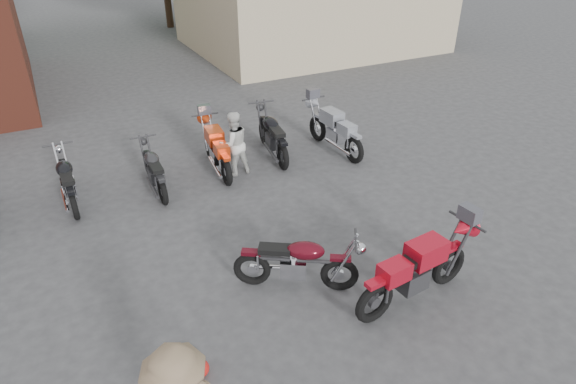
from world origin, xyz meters
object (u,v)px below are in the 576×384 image
row_bike_5 (272,133)px  row_bike_6 (334,128)px  vintage_motorcycle (298,259)px  row_bike_2 (67,179)px  row_bike_3 (154,168)px  sportbike (418,268)px  row_bike_4 (216,147)px  helmet (200,368)px  person_light (234,144)px

row_bike_5 → row_bike_6: 1.57m
vintage_motorcycle → row_bike_2: vintage_motorcycle is taller
vintage_motorcycle → row_bike_3: bearing=139.2°
row_bike_2 → row_bike_3: size_ratio=1.05×
sportbike → row_bike_5: sportbike is taller
row_bike_2 → row_bike_4: bearing=-91.2°
helmet → row_bike_5: 6.69m
sportbike → row_bike_2: sportbike is taller
row_bike_4 → row_bike_6: bearing=-91.4°
row_bike_6 → helmet: bearing=130.3°
helmet → row_bike_2: row_bike_2 is taller
row_bike_2 → row_bike_5: bearing=-89.6°
row_bike_2 → row_bike_3: bearing=-100.4°
sportbike → row_bike_5: 5.70m
sportbike → helmet: sportbike is taller
row_bike_2 → row_bike_5: (4.71, 0.09, 0.06)m
sportbike → row_bike_2: size_ratio=1.14×
helmet → row_bike_6: bearing=44.2°
person_light → row_bike_5: person_light is taller
row_bike_3 → sportbike: bearing=-151.8°
vintage_motorcycle → row_bike_2: 5.39m
person_light → row_bike_5: 1.29m
row_bike_5 → person_light: bearing=119.6°
row_bike_4 → row_bike_5: size_ratio=0.98×
sportbike → row_bike_4: size_ratio=1.06×
row_bike_3 → row_bike_4: 1.54m
row_bike_6 → row_bike_5: bearing=69.3°
person_light → row_bike_2: person_light is taller
sportbike → person_light: person_light is taller
vintage_motorcycle → row_bike_6: 5.29m
sportbike → row_bike_2: (-4.41, 5.60, -0.08)m
row_bike_2 → row_bike_6: size_ratio=0.89×
helmet → row_bike_5: (3.73, 5.53, 0.49)m
person_light → row_bike_4: bearing=-53.4°
person_light → row_bike_6: (2.70, 0.01, -0.13)m
vintage_motorcycle → sportbike: (1.47, -1.08, 0.07)m
row_bike_2 → helmet: bearing=-170.4°
helmet → row_bike_3: bearing=82.1°
helmet → row_bike_3: 5.22m
row_bike_4 → row_bike_6: (2.99, -0.34, 0.03)m
row_bike_4 → sportbike: bearing=-162.9°
person_light → row_bike_4: size_ratio=0.73×
row_bike_3 → row_bike_6: (4.51, -0.08, 0.09)m
person_light → row_bike_6: 2.70m
row_bike_5 → row_bike_2: bearing=99.3°
sportbike → helmet: 3.46m
row_bike_3 → row_bike_5: row_bike_5 is taller
row_bike_2 → row_bike_6: row_bike_6 is taller
row_bike_5 → helmet: bearing=154.4°
helmet → row_bike_3: row_bike_3 is taller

